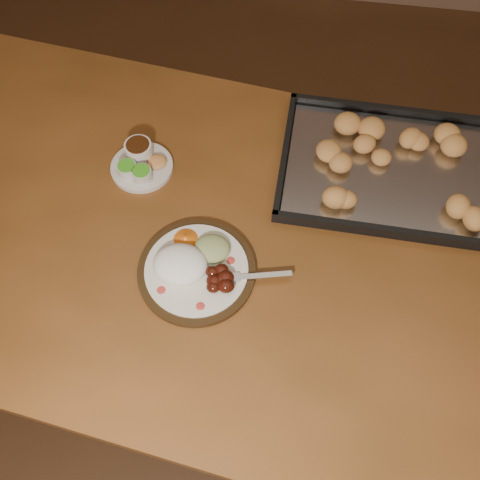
# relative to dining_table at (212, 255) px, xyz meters

# --- Properties ---
(ground) EXTENTS (4.00, 4.00, 0.00)m
(ground) POSITION_rel_dining_table_xyz_m (0.26, -0.12, -0.65)
(ground) COLOR #52341C
(ground) RESTS_ON ground
(dining_table) EXTENTS (1.60, 1.09, 0.75)m
(dining_table) POSITION_rel_dining_table_xyz_m (0.00, 0.00, 0.00)
(dining_table) COLOR brown
(dining_table) RESTS_ON ground
(dinner_plate) EXTENTS (0.31, 0.24, 0.06)m
(dinner_plate) POSITION_rel_dining_table_xyz_m (-0.01, -0.09, 0.11)
(dinner_plate) COLOR black
(dinner_plate) RESTS_ON dining_table
(condiment_saucer) EXTENTS (0.14, 0.14, 0.05)m
(condiment_saucer) POSITION_rel_dining_table_xyz_m (-0.19, 0.15, 0.11)
(condiment_saucer) COLOR beige
(condiment_saucer) RESTS_ON dining_table
(baking_tray) EXTENTS (0.49, 0.37, 0.05)m
(baking_tray) POSITION_rel_dining_table_xyz_m (0.37, 0.22, 0.11)
(baking_tray) COLOR black
(baking_tray) RESTS_ON dining_table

